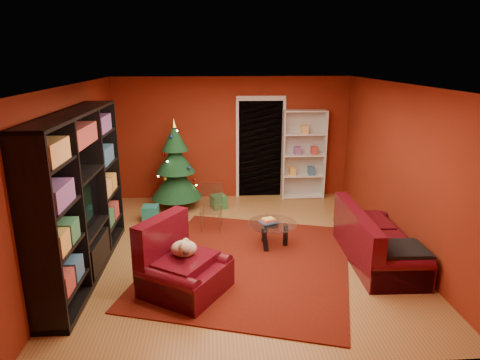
{
  "coord_description": "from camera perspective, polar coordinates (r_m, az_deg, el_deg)",
  "views": [
    {
      "loc": [
        -0.45,
        -6.29,
        3.0
      ],
      "look_at": [
        0.0,
        0.4,
        1.05
      ],
      "focal_mm": 32.0,
      "sensor_mm": 36.0,
      "label": 1
    }
  ],
  "objects": [
    {
      "name": "ceiling",
      "position": [
        6.32,
        0.25,
        12.81
      ],
      "size": [
        5.0,
        5.5,
        0.05
      ],
      "primitive_type": "cube",
      "color": "silver",
      "rests_on": "wall_back"
    },
    {
      "name": "doorway",
      "position": [
        9.29,
        2.73,
        4.07
      ],
      "size": [
        1.06,
        0.6,
        2.16
      ],
      "primitive_type": null,
      "color": "black",
      "rests_on": "floor"
    },
    {
      "name": "rug",
      "position": [
        6.55,
        1.28,
        -10.97
      ],
      "size": [
        3.72,
        4.04,
        0.02
      ],
      "primitive_type": "cube",
      "rotation": [
        0.0,
        0.0,
        -0.29
      ],
      "color": "#60170C",
      "rests_on": "floor"
    },
    {
      "name": "gift_box_green",
      "position": [
        8.75,
        -2.91,
        -2.9
      ],
      "size": [
        0.36,
        0.36,
        0.28
      ],
      "primitive_type": "cube",
      "rotation": [
        0.0,
        0.0,
        0.36
      ],
      "color": "#256C36",
      "rests_on": "floor"
    },
    {
      "name": "sofa",
      "position": [
        6.77,
        18.02,
        -7.11
      ],
      "size": [
        0.91,
        1.93,
        0.82
      ],
      "primitive_type": null,
      "rotation": [
        0.0,
        0.0,
        1.54
      ],
      "color": "#430811",
      "rests_on": "rug"
    },
    {
      "name": "christmas_tree",
      "position": [
        8.67,
        -8.58,
        1.95
      ],
      "size": [
        1.32,
        1.32,
        1.84
      ],
      "primitive_type": null,
      "rotation": [
        0.0,
        0.0,
        0.34
      ],
      "color": "#103A1D",
      "rests_on": "floor"
    },
    {
      "name": "armchair",
      "position": [
        5.68,
        -7.3,
        -11.13
      ],
      "size": [
        1.42,
        1.42,
        0.8
      ],
      "primitive_type": null,
      "rotation": [
        0.0,
        0.0,
        1.0
      ],
      "color": "#430811",
      "rests_on": "rug"
    },
    {
      "name": "dog",
      "position": [
        5.66,
        -7.49,
        -9.05
      ],
      "size": [
        0.47,
        0.5,
        0.26
      ],
      "primitive_type": null,
      "rotation": [
        0.0,
        0.0,
        1.0
      ],
      "color": "beige",
      "rests_on": "armchair"
    },
    {
      "name": "acrylic_chair",
      "position": [
        7.58,
        -3.86,
        -4.05
      ],
      "size": [
        0.43,
        0.46,
        0.76
      ],
      "primitive_type": null,
      "rotation": [
        0.0,
        0.0,
        -0.11
      ],
      "color": "#66605B",
      "rests_on": "rug"
    },
    {
      "name": "coffee_table",
      "position": [
        7.02,
        4.27,
        -7.26
      ],
      "size": [
        1.04,
        1.04,
        0.5
      ],
      "primitive_type": null,
      "rotation": [
        0.0,
        0.0,
        0.38
      ],
      "color": "gray",
      "rests_on": "rug"
    },
    {
      "name": "wall_right",
      "position": [
        7.16,
        20.83,
        1.41
      ],
      "size": [
        0.05,
        5.5,
        2.6
      ],
      "primitive_type": "cube",
      "color": "maroon",
      "rests_on": "ground"
    },
    {
      "name": "floor",
      "position": [
        6.99,
        0.22,
        -9.41
      ],
      "size": [
        5.0,
        5.5,
        0.05
      ],
      "primitive_type": "cube",
      "color": "olive",
      "rests_on": "ground"
    },
    {
      "name": "media_unit",
      "position": [
        6.27,
        -20.59,
        -2.02
      ],
      "size": [
        0.5,
        3.0,
        2.3
      ],
      "primitive_type": null,
      "rotation": [
        0.0,
        0.0,
        -0.01
      ],
      "color": "black",
      "rests_on": "floor"
    },
    {
      "name": "gift_box_teal",
      "position": [
        8.26,
        -11.84,
        -4.36
      ],
      "size": [
        0.29,
        0.29,
        0.29
      ],
      "primitive_type": "cube",
      "rotation": [
        0.0,
        0.0,
        -0.01
      ],
      "color": "#1C827A",
      "rests_on": "floor"
    },
    {
      "name": "wall_back",
      "position": [
        9.23,
        -1.0,
        5.6
      ],
      "size": [
        5.0,
        0.05,
        2.6
      ],
      "primitive_type": "cube",
      "color": "maroon",
      "rests_on": "ground"
    },
    {
      "name": "wall_left",
      "position": [
        6.84,
        -21.38,
        0.68
      ],
      "size": [
        0.05,
        5.5,
        2.6
      ],
      "primitive_type": "cube",
      "color": "maroon",
      "rests_on": "ground"
    },
    {
      "name": "white_bookshelf",
      "position": [
        9.3,
        8.48,
        3.33
      ],
      "size": [
        0.91,
        0.34,
        1.96
      ],
      "primitive_type": null,
      "rotation": [
        0.0,
        0.0,
        -0.01
      ],
      "color": "white",
      "rests_on": "floor"
    }
  ]
}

